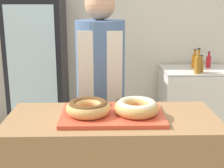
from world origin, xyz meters
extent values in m
cube|color=silver|center=(0.00, 2.13, 1.35)|extent=(8.00, 0.06, 2.70)
cube|color=#D84C33|center=(0.00, 0.00, 0.96)|extent=(0.62, 0.41, 0.02)
torus|color=tan|center=(-0.15, -0.02, 1.01)|extent=(0.27, 0.27, 0.08)
torus|color=brown|center=(-0.15, -0.02, 1.03)|extent=(0.24, 0.24, 0.05)
torus|color=tan|center=(0.15, -0.02, 1.01)|extent=(0.27, 0.27, 0.08)
torus|color=beige|center=(0.15, -0.02, 1.03)|extent=(0.24, 0.24, 0.05)
cube|color=black|center=(-0.07, 0.15, 0.99)|extent=(0.07, 0.07, 0.03)
cube|color=black|center=(0.07, 0.15, 0.99)|extent=(0.07, 0.07, 0.03)
cylinder|color=#4C4C51|center=(-0.08, 0.62, 0.43)|extent=(0.27, 0.27, 0.85)
cylinder|color=#4C6B99|center=(-0.08, 0.62, 1.17)|extent=(0.38, 0.38, 0.64)
cube|color=silver|center=(-0.08, 0.44, 0.76)|extent=(0.32, 0.02, 1.34)
sphere|color=tan|center=(-0.08, 0.62, 1.61)|extent=(0.23, 0.23, 0.23)
cube|color=black|center=(-0.82, 1.78, 0.87)|extent=(0.63, 0.57, 1.74)
cube|color=silver|center=(-0.82, 1.48, 0.91)|extent=(0.51, 0.02, 1.39)
cube|color=white|center=(1.07, 1.78, 0.43)|extent=(0.85, 0.59, 0.86)
cube|color=gray|center=(1.07, 1.78, 0.84)|extent=(0.85, 0.59, 0.01)
cylinder|color=orange|center=(1.03, 1.85, 0.94)|extent=(0.07, 0.07, 0.15)
cylinder|color=orange|center=(1.03, 1.85, 1.05)|extent=(0.03, 0.03, 0.06)
cylinder|color=black|center=(1.03, 1.85, 1.08)|extent=(0.03, 0.03, 0.01)
cylinder|color=red|center=(1.21, 1.88, 0.93)|extent=(0.06, 0.06, 0.13)
cylinder|color=red|center=(1.21, 1.88, 1.02)|extent=(0.03, 0.03, 0.05)
cylinder|color=black|center=(1.21, 1.88, 1.05)|extent=(0.03, 0.03, 0.01)
cylinder|color=#99661E|center=(0.98, 1.55, 0.96)|extent=(0.07, 0.07, 0.19)
cylinder|color=#99661E|center=(0.98, 1.55, 1.09)|extent=(0.03, 0.03, 0.08)
cylinder|color=black|center=(0.98, 1.55, 1.14)|extent=(0.03, 0.03, 0.01)
cylinder|color=#99661E|center=(1.03, 1.61, 0.93)|extent=(0.06, 0.06, 0.13)
cylinder|color=#99661E|center=(1.03, 1.61, 1.02)|extent=(0.03, 0.03, 0.05)
cylinder|color=black|center=(1.03, 1.61, 1.05)|extent=(0.03, 0.03, 0.01)
camera|label=1|loc=(-0.05, -1.79, 1.63)|focal=50.00mm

